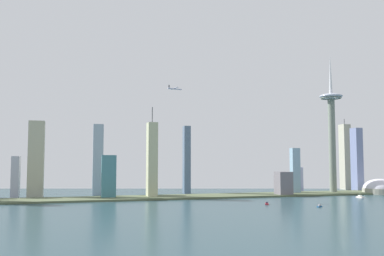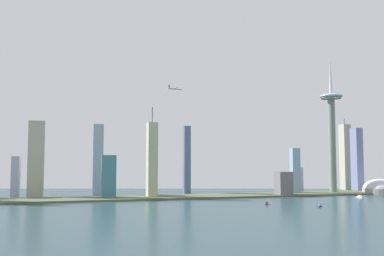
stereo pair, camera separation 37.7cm
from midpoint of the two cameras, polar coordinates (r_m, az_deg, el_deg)
ground_plane at (r=394.86m, az=19.98°, el=-14.21°), size 6000.00×6000.00×0.00m
waterfront_pier at (r=781.34m, az=1.12°, el=-9.33°), size 995.77×77.82×3.24m
observation_tower at (r=914.49m, az=18.54°, el=0.86°), size 46.82×46.82×290.45m
stadium_dome at (r=941.99m, az=24.35°, el=-7.58°), size 70.33×70.33×37.61m
skyscraper_1 at (r=875.58m, az=13.92°, el=-5.73°), size 17.29×12.97×92.83m
skyscraper_2 at (r=760.11m, az=-11.35°, el=-6.58°), size 25.25×19.75×77.43m
skyscraper_3 at (r=1041.24m, az=20.21°, el=-3.71°), size 18.36×21.95×164.98m
skyscraper_4 at (r=844.85m, az=-12.76°, el=-4.22°), size 19.87×16.86×139.40m
skyscraper_5 at (r=827.03m, az=-22.99°, el=-6.19°), size 13.56×26.71×75.67m
skyscraper_6 at (r=824.56m, az=12.39°, el=-7.46°), size 27.14×27.05×46.28m
skyscraper_9 at (r=955.34m, az=14.20°, el=-6.80°), size 19.39×17.78×52.61m
skyscraper_10 at (r=766.81m, az=-5.51°, el=-4.38°), size 17.45×25.83×166.31m
skyscraper_11 at (r=858.78m, az=-0.75°, el=-4.35°), size 13.50×16.40×138.74m
skyscraper_12 at (r=987.28m, az=21.62°, el=-4.04°), size 16.92×22.39×139.03m
skyscraper_13 at (r=826.62m, az=-20.56°, el=-3.99°), size 27.81×22.75×141.34m
boat_0 at (r=667.17m, az=10.19°, el=-10.13°), size 10.98×15.70×3.96m
boat_4 at (r=828.60m, az=21.99°, el=-8.72°), size 6.46×16.03×9.73m
boat_5 at (r=649.62m, az=17.03°, el=-10.17°), size 10.02×6.32×3.79m
airplane at (r=739.18m, az=-2.40°, el=5.39°), size 26.63×28.26×7.32m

